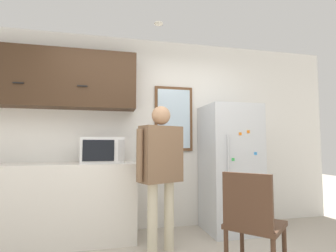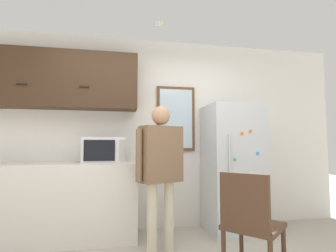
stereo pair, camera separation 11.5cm
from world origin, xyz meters
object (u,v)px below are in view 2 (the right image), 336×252
at_px(person, 161,162).
at_px(refrigerator, 232,168).
at_px(microwave, 104,150).
at_px(chair, 250,221).

xyz_separation_m(person, refrigerator, (1.07, 0.48, -0.12)).
bearing_deg(refrigerator, microwave, -179.56).
bearing_deg(person, refrigerator, 1.21).
height_order(microwave, person, person).
bearing_deg(chair, microwave, 3.48).
bearing_deg(person, chair, -74.33).
distance_m(person, refrigerator, 1.18).
relative_size(person, refrigerator, 0.94).
distance_m(microwave, refrigerator, 1.73).
bearing_deg(refrigerator, person, -155.88).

